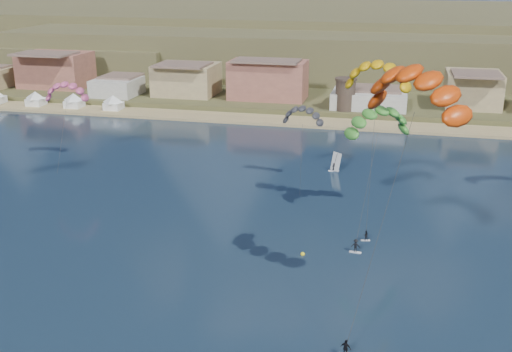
% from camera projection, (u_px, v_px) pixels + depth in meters
% --- Properties ---
extents(beach, '(2200.00, 12.00, 0.90)m').
position_uv_depth(beach, '(322.00, 122.00, 158.37)').
color(beach, tan).
rests_on(beach, ground).
extents(land, '(2200.00, 900.00, 4.00)m').
position_uv_depth(land, '(385.00, 11.00, 577.13)').
color(land, brown).
rests_on(land, ground).
extents(foothills, '(940.00, 210.00, 18.00)m').
position_uv_depth(foothills, '(412.00, 38.00, 267.32)').
color(foothills, brown).
rests_on(foothills, ground).
extents(town, '(400.00, 24.00, 12.00)m').
position_uv_depth(town, '(193.00, 76.00, 179.32)').
color(town, beige).
rests_on(town, ground).
extents(watchtower, '(5.82, 5.82, 8.60)m').
position_uv_depth(watchtower, '(345.00, 94.00, 162.70)').
color(watchtower, '#47382D').
rests_on(watchtower, ground).
extents(beach_tents, '(43.40, 6.40, 5.00)m').
position_uv_depth(beach_tents, '(54.00, 96.00, 173.80)').
color(beach_tents, white).
rests_on(beach_tents, ground).
extents(kitesurfer_yellow, '(10.83, 11.31, 26.19)m').
position_uv_depth(kitesurfer_yellow, '(378.00, 71.00, 90.00)').
color(kitesurfer_yellow, silver).
rests_on(kitesurfer_yellow, ground).
extents(kitesurfer_orange, '(13.15, 17.32, 30.13)m').
position_uv_depth(kitesurfer_orange, '(417.00, 83.00, 63.45)').
color(kitesurfer_orange, silver).
rests_on(kitesurfer_orange, ground).
extents(kitesurfer_green, '(11.54, 18.50, 20.96)m').
position_uv_depth(kitesurfer_green, '(379.00, 118.00, 93.02)').
color(kitesurfer_green, silver).
rests_on(kitesurfer_green, ground).
extents(distant_kite_pink, '(9.47, 6.60, 18.36)m').
position_uv_depth(distant_kite_pink, '(66.00, 88.00, 121.73)').
color(distant_kite_pink, '#262626').
rests_on(distant_kite_pink, ground).
extents(distant_kite_dark, '(8.25, 6.05, 16.19)m').
position_uv_depth(distant_kite_dark, '(303.00, 112.00, 110.92)').
color(distant_kite_dark, '#262626').
rests_on(distant_kite_dark, ground).
extents(windsurfer, '(2.19, 2.41, 3.74)m').
position_uv_depth(windsurfer, '(335.00, 165.00, 120.75)').
color(windsurfer, silver).
rests_on(windsurfer, ground).
extents(buoy, '(0.61, 0.61, 0.61)m').
position_uv_depth(buoy, '(303.00, 254.00, 85.67)').
color(buoy, yellow).
rests_on(buoy, ground).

